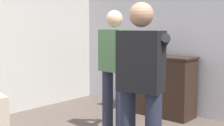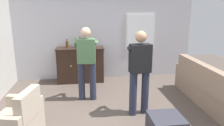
{
  "view_description": "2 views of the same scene",
  "coord_description": "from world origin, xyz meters",
  "px_view_note": "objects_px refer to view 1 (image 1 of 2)",
  "views": [
    {
      "loc": [
        2.04,
        -2.11,
        1.46
      ],
      "look_at": [
        -0.29,
        0.62,
        1.05
      ],
      "focal_mm": 50.0,
      "sensor_mm": 36.0,
      "label": 1
    },
    {
      "loc": [
        -0.63,
        -3.77,
        2.13
      ],
      "look_at": [
        -0.06,
        0.62,
        0.96
      ],
      "focal_mm": 35.0,
      "sensor_mm": 36.0,
      "label": 2
    }
  ],
  "objects_px": {
    "sideboard_cabinet": "(156,85)",
    "bottle_spirits_clear": "(140,49)",
    "bottle_liquor_amber": "(158,48)",
    "bottle_wine_green": "(151,49)",
    "person_standing_right": "(141,85)",
    "person_standing_left": "(115,67)"
  },
  "relations": [
    {
      "from": "bottle_liquor_amber",
      "to": "person_standing_right",
      "type": "relative_size",
      "value": 0.18
    },
    {
      "from": "sideboard_cabinet",
      "to": "bottle_liquor_amber",
      "type": "height_order",
      "value": "bottle_liquor_amber"
    },
    {
      "from": "bottle_liquor_amber",
      "to": "bottle_spirits_clear",
      "type": "height_order",
      "value": "bottle_liquor_amber"
    },
    {
      "from": "bottle_spirits_clear",
      "to": "sideboard_cabinet",
      "type": "bearing_deg",
      "value": -2.29
    },
    {
      "from": "sideboard_cabinet",
      "to": "bottle_wine_green",
      "type": "height_order",
      "value": "bottle_wine_green"
    },
    {
      "from": "person_standing_left",
      "to": "bottle_wine_green",
      "type": "bearing_deg",
      "value": 102.23
    },
    {
      "from": "sideboard_cabinet",
      "to": "bottle_spirits_clear",
      "type": "bearing_deg",
      "value": 177.71
    },
    {
      "from": "sideboard_cabinet",
      "to": "bottle_wine_green",
      "type": "xyz_separation_m",
      "value": [
        -0.12,
        0.02,
        0.59
      ]
    },
    {
      "from": "bottle_wine_green",
      "to": "person_standing_right",
      "type": "distance_m",
      "value": 2.49
    },
    {
      "from": "bottle_wine_green",
      "to": "sideboard_cabinet",
      "type": "bearing_deg",
      "value": -8.28
    },
    {
      "from": "bottle_liquor_amber",
      "to": "person_standing_right",
      "type": "height_order",
      "value": "person_standing_right"
    },
    {
      "from": "person_standing_left",
      "to": "bottle_spirits_clear",
      "type": "bearing_deg",
      "value": 111.75
    },
    {
      "from": "bottle_wine_green",
      "to": "person_standing_left",
      "type": "height_order",
      "value": "person_standing_left"
    },
    {
      "from": "sideboard_cabinet",
      "to": "person_standing_left",
      "type": "distance_m",
      "value": 1.35
    },
    {
      "from": "bottle_spirits_clear",
      "to": "person_standing_right",
      "type": "xyz_separation_m",
      "value": [
        1.52,
        -2.12,
        -0.15
      ]
    },
    {
      "from": "sideboard_cabinet",
      "to": "bottle_spirits_clear",
      "type": "height_order",
      "value": "bottle_spirits_clear"
    },
    {
      "from": "bottle_wine_green",
      "to": "bottle_liquor_amber",
      "type": "xyz_separation_m",
      "value": [
        0.12,
        0.01,
        0.02
      ]
    },
    {
      "from": "sideboard_cabinet",
      "to": "person_standing_left",
      "type": "relative_size",
      "value": 0.79
    },
    {
      "from": "bottle_spirits_clear",
      "to": "person_standing_left",
      "type": "xyz_separation_m",
      "value": [
        0.51,
        -1.28,
        -0.15
      ]
    },
    {
      "from": "person_standing_left",
      "to": "person_standing_right",
      "type": "height_order",
      "value": "same"
    },
    {
      "from": "sideboard_cabinet",
      "to": "bottle_spirits_clear",
      "type": "relative_size",
      "value": 5.35
    },
    {
      "from": "bottle_liquor_amber",
      "to": "bottle_spirits_clear",
      "type": "bearing_deg",
      "value": -177.16
    }
  ]
}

